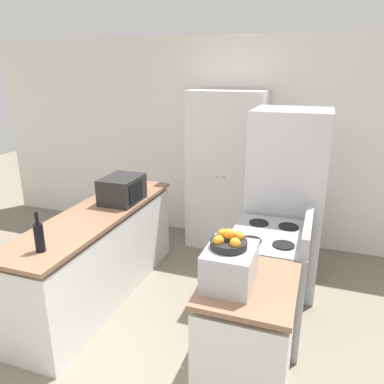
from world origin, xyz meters
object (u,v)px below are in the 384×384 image
stove (267,281)px  microwave (122,189)px  pantry_cabinet (226,172)px  toaster_oven (230,266)px  fruit_bowl (229,242)px  refrigerator (286,202)px  wine_bottle (39,237)px

stove → microwave: microwave is taller
pantry_cabinet → toaster_oven: (0.63, -2.36, 0.04)m
pantry_cabinet → toaster_oven: bearing=-75.0°
fruit_bowl → refrigerator: bearing=83.1°
stove → refrigerator: 0.91m
pantry_cabinet → toaster_oven: pantry_cabinet is taller
microwave → fruit_bowl: (1.40, -1.14, 0.16)m
stove → fruit_bowl: bearing=-100.4°
wine_bottle → refrigerator: bearing=45.7°
microwave → wine_bottle: size_ratio=1.40×
stove → microwave: 1.68m
toaster_oven → wine_bottle: bearing=-178.7°
pantry_cabinet → wine_bottle: pantry_cabinet is taller
pantry_cabinet → wine_bottle: bearing=-108.7°
stove → wine_bottle: bearing=-150.8°
fruit_bowl → toaster_oven: bearing=-29.1°
toaster_oven → fruit_bowl: bearing=150.9°
toaster_oven → fruit_bowl: fruit_bowl is taller
microwave → toaster_oven: (1.41, -1.15, -0.01)m
refrigerator → toaster_oven: size_ratio=4.94×
wine_bottle → stove: bearing=29.2°
refrigerator → fruit_bowl: 1.66m
pantry_cabinet → toaster_oven: size_ratio=5.26×
wine_bottle → toaster_oven: 1.44m
pantry_cabinet → refrigerator: (0.81, -0.73, -0.06)m
wine_bottle → fruit_bowl: 1.44m
microwave → toaster_oven: microwave is taller
stove → toaster_oven: bearing=-99.4°
pantry_cabinet → stove: size_ratio=1.85×
pantry_cabinet → microwave: pantry_cabinet is taller
refrigerator → wine_bottle: size_ratio=5.87×
refrigerator → fruit_bowl: bearing=-96.9°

